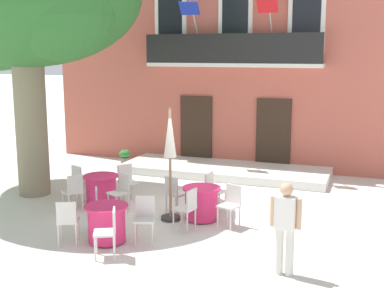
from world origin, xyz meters
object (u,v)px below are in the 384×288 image
(cafe_chair_near_tree_3, at_px, (127,180))
(cafe_chair_middle_3, at_px, (231,203))
(cafe_chair_middle_2, at_px, (187,206))
(cafe_table_near_tree, at_px, (101,190))
(plane_tree, at_px, (23,1))
(cafe_chair_near_tree_2, at_px, (121,190))
(cafe_table_front, at_px, (107,223))
(cafe_umbrella, at_px, (170,147))
(cafe_chair_middle_0, at_px, (213,189))
(cafe_chair_near_tree_1, at_px, (74,190))
(cafe_chair_middle_1, at_px, (174,192))
(cafe_chair_front_0, at_px, (102,206))
(cafe_chair_front_2, at_px, (109,230))
(cafe_chair_front_1, at_px, (67,219))
(cafe_table_middle, at_px, (202,203))
(cafe_chair_front_3, at_px, (145,216))
(pedestrian_near_entrance, at_px, (285,224))
(cafe_chair_near_tree_0, at_px, (80,180))
(ground_planter_left, at_px, (125,156))

(cafe_chair_near_tree_3, relative_size, cafe_chair_middle_3, 1.00)
(cafe_chair_middle_2, bearing_deg, cafe_table_near_tree, 160.64)
(plane_tree, height_order, cafe_chair_near_tree_2, plane_tree)
(cafe_table_front, bearing_deg, cafe_umbrella, 69.10)
(cafe_table_front, bearing_deg, cafe_chair_near_tree_2, 110.22)
(cafe_chair_middle_0, bearing_deg, cafe_chair_near_tree_1, -157.76)
(cafe_chair_middle_1, relative_size, cafe_chair_front_0, 1.00)
(cafe_chair_front_2, bearing_deg, cafe_chair_front_0, 125.24)
(cafe_chair_front_1, xyz_separation_m, cafe_umbrella, (1.29, 2.10, 1.14))
(cafe_chair_middle_2, bearing_deg, cafe_table_middle, 86.14)
(cafe_chair_front_3, bearing_deg, cafe_chair_near_tree_2, 131.83)
(plane_tree, height_order, pedestrian_near_entrance, plane_tree)
(cafe_chair_near_tree_0, distance_m, pedestrian_near_entrance, 6.25)
(cafe_umbrella, height_order, ground_planter_left, cafe_umbrella)
(plane_tree, height_order, cafe_chair_middle_3, plane_tree)
(cafe_chair_front_2, xyz_separation_m, ground_planter_left, (-3.42, 7.06, -0.24))
(cafe_table_front, height_order, cafe_chair_front_3, cafe_chair_front_3)
(cafe_chair_near_tree_0, xyz_separation_m, cafe_chair_front_0, (1.65, -1.73, 0.00))
(cafe_chair_front_3, height_order, cafe_umbrella, cafe_umbrella)
(cafe_chair_near_tree_2, distance_m, cafe_chair_middle_1, 1.28)
(pedestrian_near_entrance, bearing_deg, cafe_chair_middle_2, 147.90)
(cafe_chair_middle_3, bearing_deg, cafe_chair_front_2, -124.17)
(cafe_chair_front_1, bearing_deg, cafe_chair_middle_1, 64.18)
(cafe_table_front, height_order, cafe_chair_front_2, cafe_chair_front_2)
(cafe_chair_near_tree_2, bearing_deg, pedestrian_near_entrance, -26.30)
(cafe_table_middle, height_order, cafe_umbrella, cafe_umbrella)
(cafe_chair_middle_0, xyz_separation_m, ground_planter_left, (-4.34, 3.72, -0.24))
(cafe_chair_front_0, relative_size, cafe_chair_front_2, 1.00)
(cafe_table_middle, xyz_separation_m, cafe_umbrella, (-0.66, -0.24, 1.27))
(cafe_chair_middle_1, bearing_deg, cafe_chair_front_3, -86.69)
(cafe_chair_front_2, bearing_deg, cafe_chair_front_1, 167.29)
(cafe_table_front, xyz_separation_m, pedestrian_near_entrance, (3.57, -0.26, 0.52))
(cafe_chair_front_2, bearing_deg, cafe_table_middle, 70.78)
(cafe_table_near_tree, height_order, cafe_chair_near_tree_3, cafe_chair_near_tree_3)
(cafe_chair_middle_0, bearing_deg, cafe_chair_middle_2, -92.87)
(cafe_table_front, bearing_deg, plane_tree, 146.30)
(plane_tree, xyz_separation_m, cafe_chair_middle_1, (4.24, -0.32, -4.47))
(cafe_chair_near_tree_1, xyz_separation_m, cafe_chair_front_1, (1.08, -1.85, 0.00))
(cafe_chair_middle_0, distance_m, cafe_chair_front_2, 3.46)
(cafe_chair_near_tree_2, relative_size, cafe_chair_front_3, 1.00)
(cafe_chair_front_2, bearing_deg, cafe_chair_near_tree_2, 113.73)
(cafe_umbrella, bearing_deg, cafe_chair_front_2, -95.91)
(cafe_chair_middle_3, distance_m, ground_planter_left, 6.87)
(cafe_table_near_tree, distance_m, cafe_table_front, 2.53)
(cafe_table_near_tree, relative_size, cafe_chair_near_tree_2, 0.95)
(cafe_chair_near_tree_0, bearing_deg, cafe_table_middle, -6.41)
(cafe_chair_near_tree_3, xyz_separation_m, cafe_chair_front_1, (0.36, -3.17, 0.00))
(cafe_table_front, bearing_deg, cafe_chair_front_0, 127.54)
(cafe_chair_near_tree_3, xyz_separation_m, cafe_table_front, (1.00, -2.77, -0.14))
(cafe_chair_front_3, bearing_deg, cafe_chair_front_1, -151.34)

